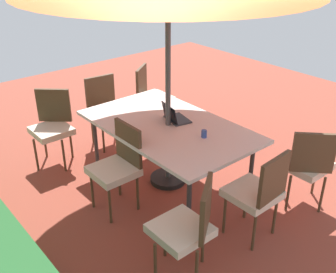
% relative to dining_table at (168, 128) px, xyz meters
% --- Properties ---
extents(ground_plane, '(10.00, 10.00, 0.02)m').
position_rel_dining_table_xyz_m(ground_plane, '(0.00, 0.00, -0.74)').
color(ground_plane, brown).
extents(dining_table, '(2.08, 1.25, 0.78)m').
position_rel_dining_table_xyz_m(dining_table, '(0.00, 0.00, 0.00)').
color(dining_table, silver).
rests_on(dining_table, ground_plane).
extents(chair_north, '(0.46, 0.46, 0.98)m').
position_rel_dining_table_xyz_m(chair_north, '(-0.05, 0.74, -0.18)').
color(chair_north, beige).
rests_on(chair_north, ground_plane).
extents(chair_east, '(0.48, 0.47, 0.98)m').
position_rel_dining_table_xyz_m(chair_east, '(1.35, 0.02, -0.18)').
color(chair_east, beige).
rests_on(chair_east, ground_plane).
extents(chair_northeast, '(0.59, 0.59, 0.98)m').
position_rel_dining_table_xyz_m(chair_northeast, '(1.34, 0.84, -0.18)').
color(chair_northeast, beige).
rests_on(chair_northeast, ground_plane).
extents(chair_southwest, '(0.59, 0.59, 0.98)m').
position_rel_dining_table_xyz_m(chair_southwest, '(-1.35, -0.84, -0.18)').
color(chair_southwest, beige).
rests_on(chair_southwest, ground_plane).
extents(chair_southeast, '(0.58, 0.58, 0.98)m').
position_rel_dining_table_xyz_m(chair_southeast, '(1.34, -0.79, -0.18)').
color(chair_southeast, beige).
rests_on(chair_southeast, ground_plane).
extents(chair_west, '(0.48, 0.46, 0.98)m').
position_rel_dining_table_xyz_m(chair_west, '(-1.34, -0.01, -0.18)').
color(chair_west, beige).
rests_on(chair_west, ground_plane).
extents(chair_northwest, '(0.58, 0.58, 0.98)m').
position_rel_dining_table_xyz_m(chair_northwest, '(-1.28, 0.86, -0.18)').
color(chair_northwest, beige).
rests_on(chair_northwest, ground_plane).
extents(laptop, '(0.36, 0.31, 0.21)m').
position_rel_dining_table_xyz_m(laptop, '(0.04, -0.13, 0.09)').
color(laptop, '#2D2D33').
rests_on(laptop, dining_table).
extents(cup, '(0.06, 0.06, 0.08)m').
position_rel_dining_table_xyz_m(cup, '(-0.50, -0.09, 0.09)').
color(cup, '#334C99').
rests_on(cup, dining_table).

